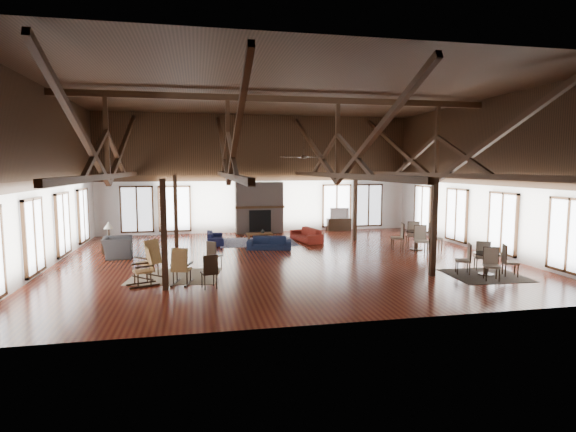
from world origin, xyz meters
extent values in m
plane|color=maroon|center=(0.00, 0.00, 0.00)|extent=(16.00, 16.00, 0.00)
cube|color=black|center=(0.00, 0.00, 6.00)|extent=(16.00, 14.00, 0.02)
cube|color=silver|center=(0.00, 7.00, 3.00)|extent=(16.00, 0.02, 6.00)
cube|color=silver|center=(0.00, -7.00, 3.00)|extent=(16.00, 0.02, 6.00)
cube|color=silver|center=(-8.00, 0.00, 3.00)|extent=(0.02, 14.00, 6.00)
cube|color=silver|center=(8.00, 0.00, 3.00)|extent=(0.02, 14.00, 6.00)
cube|color=black|center=(0.00, 0.00, 5.75)|extent=(15.60, 0.18, 0.22)
cube|color=black|center=(-6.00, 0.00, 3.05)|extent=(0.16, 13.70, 0.18)
cube|color=black|center=(-6.00, 0.00, 4.40)|extent=(0.14, 0.14, 2.70)
cube|color=black|center=(-6.00, 3.50, 4.28)|extent=(0.15, 7.07, 3.12)
cube|color=black|center=(-6.00, -3.50, 4.28)|extent=(0.15, 7.07, 3.12)
cube|color=black|center=(-2.00, 0.00, 3.05)|extent=(0.16, 13.70, 0.18)
cube|color=black|center=(-2.00, 0.00, 4.40)|extent=(0.14, 0.14, 2.70)
cube|color=black|center=(-2.00, 3.50, 4.28)|extent=(0.15, 7.07, 3.12)
cube|color=black|center=(-2.00, -3.50, 4.28)|extent=(0.15, 7.07, 3.12)
cube|color=black|center=(2.00, 0.00, 3.05)|extent=(0.16, 13.70, 0.18)
cube|color=black|center=(2.00, 0.00, 4.40)|extent=(0.14, 0.14, 2.70)
cube|color=black|center=(2.00, 3.50, 4.28)|extent=(0.15, 7.07, 3.12)
cube|color=black|center=(2.00, -3.50, 4.28)|extent=(0.15, 7.07, 3.12)
cube|color=black|center=(6.00, 0.00, 3.05)|extent=(0.16, 13.70, 0.18)
cube|color=black|center=(6.00, 0.00, 4.40)|extent=(0.14, 0.14, 2.70)
cube|color=black|center=(6.00, 3.50, 4.28)|extent=(0.15, 7.07, 3.12)
cube|color=black|center=(6.00, -3.50, 4.28)|extent=(0.15, 7.07, 3.12)
cube|color=black|center=(-4.00, -3.50, 1.52)|extent=(0.16, 0.16, 3.05)
cube|color=black|center=(4.00, -3.50, 1.52)|extent=(0.16, 0.16, 3.05)
cube|color=black|center=(-4.00, 3.50, 1.52)|extent=(0.16, 0.16, 3.05)
cube|color=black|center=(4.00, 3.50, 1.52)|extent=(0.16, 0.16, 3.05)
cube|color=#756359|center=(0.00, 6.68, 1.30)|extent=(2.40, 0.62, 2.60)
cube|color=black|center=(0.00, 6.36, 0.65)|extent=(1.10, 0.06, 1.10)
cube|color=black|center=(0.00, 6.40, 1.35)|extent=(2.50, 0.20, 0.12)
cylinder|color=black|center=(0.50, -1.00, 4.05)|extent=(0.04, 0.04, 0.70)
cylinder|color=black|center=(0.50, -1.00, 3.70)|extent=(0.20, 0.20, 0.10)
cube|color=black|center=(0.95, -1.00, 3.70)|extent=(0.70, 0.12, 0.02)
cube|color=black|center=(0.50, -0.55, 3.70)|extent=(0.12, 0.70, 0.02)
cube|color=black|center=(0.05, -1.00, 3.70)|extent=(0.70, 0.12, 0.02)
cube|color=black|center=(0.50, -1.45, 3.70)|extent=(0.12, 0.70, 0.02)
imported|color=#151D39|center=(-0.24, 1.97, 0.26)|extent=(1.91, 1.07, 0.53)
imported|color=#141638|center=(-2.36, 3.86, 0.26)|extent=(1.77, 0.71, 0.51)
imported|color=maroon|center=(1.74, 3.65, 0.29)|extent=(2.12, 1.17, 0.59)
cube|color=brown|center=(-0.41, 3.64, 0.40)|extent=(1.16, 0.62, 0.06)
cube|color=brown|center=(-0.89, 3.45, 0.19)|extent=(0.06, 0.06, 0.37)
cube|color=brown|center=(-0.89, 3.82, 0.19)|extent=(0.06, 0.06, 0.37)
cube|color=brown|center=(0.06, 3.45, 0.19)|extent=(0.06, 0.06, 0.37)
cube|color=brown|center=(0.06, 3.82, 0.19)|extent=(0.06, 0.06, 0.37)
imported|color=#B2B2B2|center=(-0.27, 3.64, 0.53)|extent=(0.24, 0.24, 0.19)
imported|color=#363639|center=(-6.05, 1.43, 0.38)|extent=(1.24, 1.11, 0.76)
cube|color=black|center=(-6.51, 2.38, 0.33)|extent=(0.49, 0.49, 0.65)
cylinder|color=black|center=(-6.51, 2.38, 0.85)|extent=(0.08, 0.08, 0.39)
cone|color=beige|center=(-6.51, 2.38, 1.11)|extent=(0.35, 0.35, 0.28)
cube|color=#A2763D|center=(-4.61, -1.96, 0.45)|extent=(0.72, 0.72, 0.05)
cube|color=#A2763D|center=(-4.44, -2.13, 0.81)|extent=(0.51, 0.51, 0.75)
cube|color=black|center=(-4.77, -2.11, 0.03)|extent=(0.69, 0.69, 0.05)
cube|color=black|center=(-4.46, -1.81, 0.03)|extent=(0.69, 0.69, 0.05)
cube|color=#A2763D|center=(-3.58, -2.93, 0.41)|extent=(0.57, 0.56, 0.05)
cube|color=#A2763D|center=(-3.63, -3.14, 0.74)|extent=(0.50, 0.29, 0.68)
cube|color=black|center=(-3.77, -2.89, 0.02)|extent=(0.26, 0.82, 0.05)
cube|color=black|center=(-3.39, -2.98, 0.02)|extent=(0.26, 0.82, 0.05)
cube|color=#A2763D|center=(-4.67, -2.92, 0.41)|extent=(0.59, 0.60, 0.05)
cube|color=#A2763D|center=(-4.46, -2.84, 0.74)|extent=(0.34, 0.51, 0.68)
cube|color=black|center=(-4.60, -3.10, 0.02)|extent=(0.80, 0.34, 0.05)
cube|color=black|center=(-4.74, -2.73, 0.02)|extent=(0.80, 0.34, 0.05)
cube|color=black|center=(-2.56, -1.02, 0.41)|extent=(0.54, 0.54, 0.05)
cube|color=black|center=(-2.68, -1.16, 0.66)|extent=(0.32, 0.28, 0.51)
cylinder|color=black|center=(-2.56, -1.02, 0.21)|extent=(0.03, 0.03, 0.41)
cube|color=black|center=(-2.82, -3.58, 0.44)|extent=(0.49, 0.49, 0.05)
cube|color=black|center=(-2.77, -3.76, 0.70)|extent=(0.41, 0.13, 0.54)
cylinder|color=black|center=(-2.82, -3.58, 0.22)|extent=(0.03, 0.03, 0.44)
cylinder|color=black|center=(5.71, -3.74, 0.68)|extent=(0.80, 0.80, 0.04)
cylinder|color=black|center=(5.71, -3.74, 0.35)|extent=(0.10, 0.10, 0.66)
cylinder|color=black|center=(5.71, -3.74, 0.02)|extent=(0.48, 0.48, 0.04)
cylinder|color=black|center=(5.64, 0.70, 0.75)|extent=(0.89, 0.89, 0.04)
cylinder|color=black|center=(5.64, 0.70, 0.39)|extent=(0.10, 0.10, 0.73)
cylinder|color=black|center=(5.64, 0.70, 0.02)|extent=(0.53, 0.53, 0.04)
imported|color=#B2B2B2|center=(5.72, -3.69, 0.75)|extent=(0.16, 0.16, 0.10)
imported|color=#B2B2B2|center=(5.65, 0.68, 0.82)|extent=(0.13, 0.13, 0.09)
cube|color=black|center=(4.27, 6.75, 0.32)|extent=(1.27, 0.48, 0.64)
imported|color=#B2B2B2|center=(4.30, 6.75, 0.92)|extent=(1.00, 0.24, 0.57)
cube|color=tan|center=(-3.82, -1.99, 0.01)|extent=(2.93, 2.45, 0.01)
cube|color=#1A1B49|center=(-0.47, 3.83, 0.01)|extent=(3.46, 2.66, 0.01)
cube|color=black|center=(5.64, -3.80, 0.01)|extent=(2.31, 2.12, 0.01)
camera|label=1|loc=(-3.10, -15.98, 3.36)|focal=28.00mm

